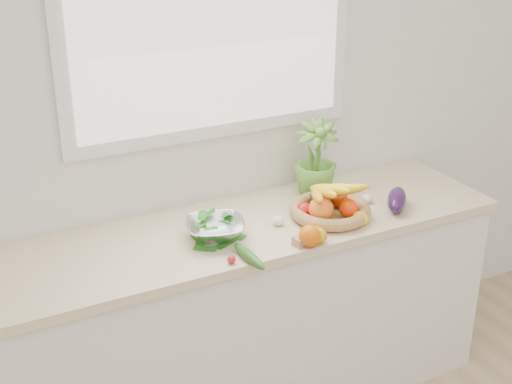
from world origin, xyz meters
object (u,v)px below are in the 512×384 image
apple (304,211)px  eggplant (397,200)px  cucumber (249,256)px  colander_with_spinach (215,225)px  potted_herb (316,158)px  fruit_basket (330,206)px

apple → eggplant: 0.42m
cucumber → colander_with_spinach: 0.23m
eggplant → potted_herb: bearing=128.2°
colander_with_spinach → fruit_basket: bearing=-4.1°
eggplant → cucumber: (-0.78, -0.12, -0.02)m
apple → potted_herb: size_ratio=0.21×
eggplant → potted_herb: 0.40m
fruit_basket → apple: bearing=161.4°
cucumber → fruit_basket: fruit_basket is taller
potted_herb → apple: bearing=-131.1°
fruit_basket → potted_herb: bearing=73.2°
fruit_basket → cucumber: bearing=-158.7°
apple → colander_with_spinach: colander_with_spinach is taller
colander_with_spinach → apple: bearing=-0.3°
apple → eggplant: size_ratio=0.34×
colander_with_spinach → potted_herb: bearing=18.7°
apple → cucumber: bearing=-149.3°
fruit_basket → colander_with_spinach: (-0.51, 0.04, 0.01)m
apple → cucumber: size_ratio=0.32×
cucumber → potted_herb: potted_herb is taller
eggplant → colander_with_spinach: (-0.82, 0.10, 0.02)m
apple → fruit_basket: bearing=-18.6°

